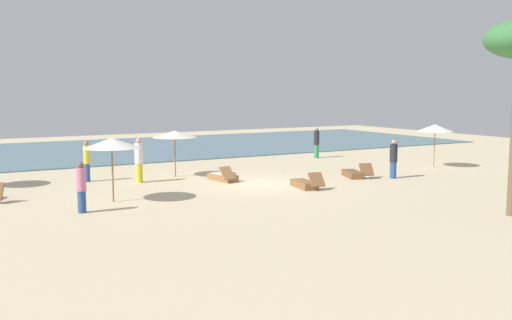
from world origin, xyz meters
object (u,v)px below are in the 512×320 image
person_4 (317,142)px  lounger_0 (305,184)px  lounger_1 (354,174)px  person_2 (393,159)px  umbrella_1 (175,134)px  person_3 (87,160)px  umbrella_2 (435,128)px  person_1 (139,160)px  umbrella_3 (112,143)px  person_0 (81,187)px  lounger_3 (223,177)px

person_4 → lounger_0: bearing=-128.1°
lounger_1 → person_2: size_ratio=1.03×
lounger_0 → umbrella_1: bearing=122.1°
person_2 → person_3: 13.54m
umbrella_2 → lounger_1: size_ratio=1.23×
person_2 → person_4: person_4 is taller
person_1 → person_3: (-1.87, 1.37, -0.05)m
umbrella_3 → person_3: 5.22m
umbrella_2 → person_0: size_ratio=1.33×
umbrella_1 → person_1: umbrella_1 is taller
umbrella_2 → person_4: bearing=113.8°
lounger_3 → person_1: 3.70m
person_1 → person_2: person_1 is taller
person_0 → person_4: (15.50, 8.60, 0.06)m
person_0 → person_3: 6.61m
umbrella_2 → lounger_1: (-5.74, -0.62, -1.86)m
umbrella_1 → person_0: size_ratio=1.27×
person_0 → person_1: bearing=54.4°
lounger_1 → person_0: (-12.57, -1.60, 0.68)m
lounger_3 → person_4: (8.56, 4.94, 0.73)m
lounger_1 → person_0: size_ratio=1.08×
lounger_0 → person_3: bearing=140.1°
umbrella_1 → person_1: bearing=-158.5°
umbrella_1 → lounger_0: bearing=-57.9°
umbrella_2 → person_3: bearing=165.9°
person_1 → umbrella_1: bearing=21.5°
lounger_1 → person_4: size_ratio=1.01×
person_0 → person_4: 17.73m
person_1 → person_4: 12.44m
umbrella_2 → umbrella_3: size_ratio=0.97×
lounger_0 → person_1: bearing=139.0°
lounger_3 → person_0: size_ratio=1.06×
umbrella_1 → lounger_3: size_ratio=1.21×
umbrella_3 → person_4: 15.92m
lounger_0 → lounger_1: bearing=19.9°
lounger_0 → lounger_3: (-2.05, 3.35, 0.01)m
person_2 → person_4: bearing=78.9°
lounger_3 → umbrella_2: bearing=-7.2°
lounger_1 → person_2: bearing=-39.3°
umbrella_1 → lounger_3: umbrella_1 is taller
person_0 → person_2: (13.91, 0.51, 0.04)m
umbrella_1 → person_3: umbrella_1 is taller
umbrella_3 → umbrella_1: bearing=47.1°
umbrella_1 → umbrella_3: bearing=-132.9°
person_3 → person_4: size_ratio=1.01×
umbrella_1 → umbrella_3: size_ratio=0.93×
umbrella_1 → person_0: bearing=-133.8°
umbrella_3 → umbrella_2: bearing=3.1°
person_1 → person_3: person_1 is taller
lounger_0 → person_2: (4.92, 0.20, 0.71)m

